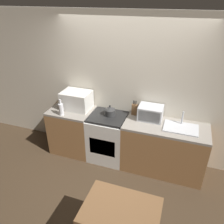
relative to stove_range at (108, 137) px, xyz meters
The scene contains 12 objects.
ground_plane 0.80m from the stove_range, 64.50° to the right, with size 16.00×16.00×0.00m, color #3D2D1E.
wall_back 0.96m from the stove_range, 50.00° to the left, with size 10.00×0.06×2.60m.
counter_left_run 0.73m from the stove_range, behind, with size 0.80×0.62×0.90m.
counter_right_run 1.01m from the stove_range, ahead, with size 1.37×0.62×0.90m.
stove_range is the anchor object (origin of this frame).
kettle 0.54m from the stove_range, 61.75° to the left, with size 0.19×0.19×0.19m.
microwave 0.90m from the stove_range, behind, with size 0.52×0.39×0.33m.
bottle 1.00m from the stove_range, 164.34° to the right, with size 0.09×0.09×0.29m.
knife_block 0.73m from the stove_range, 26.24° to the left, with size 0.09×0.06×0.27m.
toaster_oven 0.93m from the stove_range, 10.67° to the left, with size 0.40×0.30×0.24m.
sink_basin 1.33m from the stove_range, ahead, with size 0.54×0.36×0.24m.
dining_table 1.79m from the stove_range, 65.31° to the right, with size 0.84×0.60×0.74m.
Camera 1 is at (0.88, -2.53, 2.79)m, focal length 35.00 mm.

